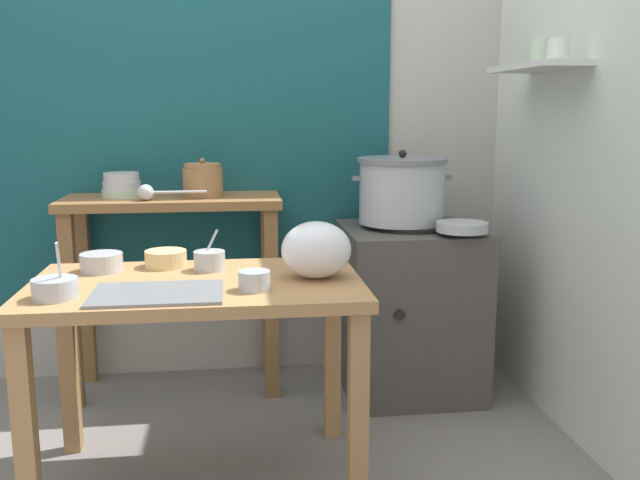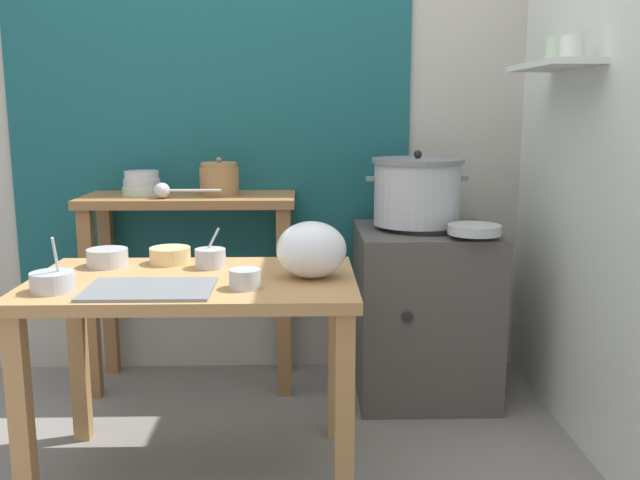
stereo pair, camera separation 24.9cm
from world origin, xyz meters
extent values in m
plane|color=gray|center=(0.00, 0.00, 0.00)|extent=(9.00, 9.00, 0.00)
cube|color=#B2ADA3|center=(0.10, 1.10, 1.30)|extent=(4.40, 0.10, 2.60)
cube|color=#195156|center=(-0.15, 1.04, 1.35)|extent=(1.90, 0.02, 2.10)
cube|color=silver|center=(1.40, 0.20, 1.30)|extent=(0.10, 3.20, 2.60)
cube|color=silver|center=(1.25, 0.40, 1.45)|extent=(0.20, 0.56, 0.02)
cylinder|color=silver|center=(1.25, 0.22, 1.50)|extent=(0.08, 0.08, 0.08)
cylinder|color=#B7D1AD|center=(1.25, 0.37, 1.51)|extent=(0.08, 0.08, 0.09)
cube|color=#B27F4C|center=(-0.09, -0.01, 0.70)|extent=(1.10, 0.66, 0.04)
cube|color=#B27F4C|center=(-0.59, -0.29, 0.34)|extent=(0.06, 0.06, 0.68)
cube|color=#B27F4C|center=(0.41, -0.29, 0.34)|extent=(0.06, 0.06, 0.68)
cube|color=#B27F4C|center=(-0.59, 0.27, 0.34)|extent=(0.06, 0.06, 0.68)
cube|color=#B27F4C|center=(0.41, 0.27, 0.34)|extent=(0.06, 0.06, 0.68)
cube|color=olive|center=(-0.23, 0.83, 0.88)|extent=(0.96, 0.40, 0.04)
cube|color=olive|center=(-0.66, 0.68, 0.43)|extent=(0.06, 0.06, 0.86)
cube|color=olive|center=(0.20, 0.68, 0.43)|extent=(0.06, 0.06, 0.86)
cube|color=olive|center=(-0.66, 0.98, 0.43)|extent=(0.06, 0.06, 0.86)
cube|color=olive|center=(0.20, 0.98, 0.43)|extent=(0.06, 0.06, 0.86)
cube|color=#4C4742|center=(0.83, 0.70, 0.38)|extent=(0.60, 0.60, 0.76)
cylinder|color=black|center=(0.83, 0.70, 0.77)|extent=(0.36, 0.36, 0.02)
cylinder|color=black|center=(0.71, 0.40, 0.45)|extent=(0.04, 0.02, 0.04)
cylinder|color=#B7BABF|center=(0.79, 0.72, 0.92)|extent=(0.38, 0.38, 0.27)
cylinder|color=slate|center=(0.79, 0.72, 1.06)|extent=(0.40, 0.40, 0.02)
sphere|color=black|center=(0.79, 0.72, 1.09)|extent=(0.04, 0.04, 0.04)
cube|color=slate|center=(0.59, 0.72, 0.98)|extent=(0.04, 0.02, 0.02)
cube|color=slate|center=(1.00, 0.72, 0.98)|extent=(0.04, 0.02, 0.02)
cylinder|color=olive|center=(-0.09, 0.83, 0.96)|extent=(0.18, 0.18, 0.13)
cylinder|color=olive|center=(-0.09, 0.83, 1.04)|extent=(0.16, 0.16, 0.02)
sphere|color=olive|center=(-0.09, 0.83, 1.06)|extent=(0.02, 0.02, 0.02)
cylinder|color=#B7D1AD|center=(-0.45, 0.86, 0.92)|extent=(0.18, 0.18, 0.04)
cylinder|color=#B7BABF|center=(-0.45, 0.86, 0.95)|extent=(0.17, 0.17, 0.04)
cylinder|color=#B7BABF|center=(-0.45, 0.86, 0.99)|extent=(0.15, 0.15, 0.04)
sphere|color=#B7BABF|center=(-0.33, 0.72, 0.94)|extent=(0.07, 0.07, 0.07)
cylinder|color=#B7BABF|center=(-0.18, 0.72, 0.94)|extent=(0.22, 0.01, 0.01)
cube|color=slate|center=(-0.20, -0.18, 0.72)|extent=(0.40, 0.28, 0.01)
ellipsoid|color=white|center=(0.32, -0.02, 0.82)|extent=(0.24, 0.21, 0.19)
cylinder|color=#B7BABF|center=(0.99, 0.46, 0.80)|extent=(0.22, 0.22, 0.04)
cylinder|color=#B7BABF|center=(-0.05, 0.14, 0.75)|extent=(0.11, 0.11, 0.07)
cylinder|color=brown|center=(-0.05, 0.14, 0.78)|extent=(0.09, 0.09, 0.01)
cylinder|color=#B7BABF|center=(-0.05, 0.15, 0.79)|extent=(0.08, 0.04, 0.14)
cylinder|color=#B7BABF|center=(0.10, -0.16, 0.75)|extent=(0.10, 0.10, 0.06)
cylinder|color=brown|center=(0.10, -0.16, 0.78)|extent=(0.09, 0.09, 0.01)
cylinder|color=#B7BABF|center=(-0.50, -0.18, 0.75)|extent=(0.14, 0.14, 0.06)
cylinder|color=#337238|center=(-0.50, -0.18, 0.78)|extent=(0.12, 0.12, 0.01)
cylinder|color=#B7BABF|center=(-0.48, -0.18, 0.81)|extent=(0.02, 0.08, 0.18)
cylinder|color=#B7BABF|center=(-0.43, 0.17, 0.75)|extent=(0.15, 0.15, 0.06)
cylinder|color=beige|center=(-0.43, 0.17, 0.78)|extent=(0.13, 0.13, 0.01)
cylinder|color=#E5C684|center=(-0.21, 0.22, 0.75)|extent=(0.15, 0.15, 0.06)
cylinder|color=maroon|center=(-0.21, 0.22, 0.77)|extent=(0.13, 0.13, 0.01)
camera|label=1|loc=(0.04, -2.29, 1.28)|focal=38.81mm
camera|label=2|loc=(0.29, -2.31, 1.28)|focal=38.81mm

